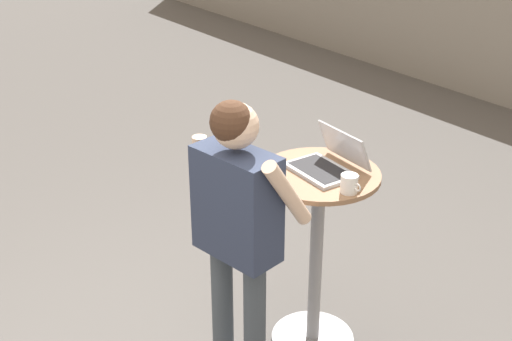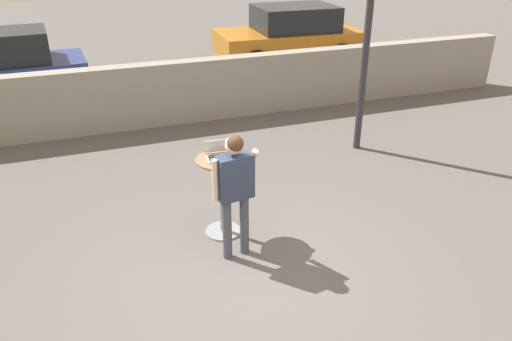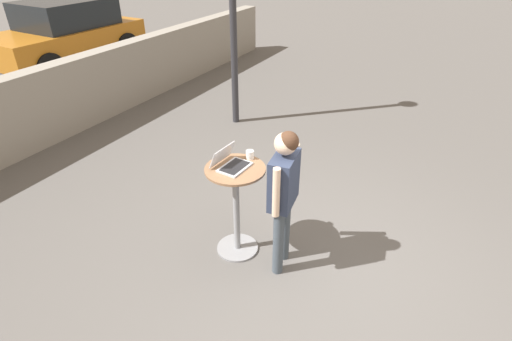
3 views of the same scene
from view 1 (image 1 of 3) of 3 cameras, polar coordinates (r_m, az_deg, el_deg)
name	(u,v)px [view 1 (image 1 of 3)]	position (r m, az deg, el deg)	size (l,w,h in m)	color
cafe_table	(317,244)	(3.80, 4.87, -5.85)	(0.62, 0.62, 1.06)	gray
laptop	(328,162)	(3.61, 5.81, 0.68)	(0.36, 0.34, 0.20)	#B7BABF
coffee_mug	(349,184)	(3.40, 7.48, -1.05)	(0.12, 0.08, 0.09)	white
standing_person	(237,218)	(3.32, -1.55, -3.79)	(0.56, 0.39, 1.58)	#424C56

